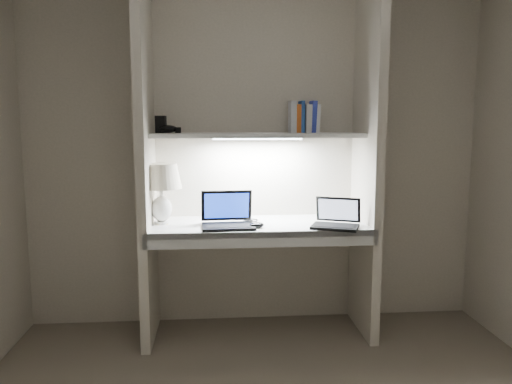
{
  "coord_description": "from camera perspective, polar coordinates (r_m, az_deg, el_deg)",
  "views": [
    {
      "loc": [
        -0.29,
        -2.03,
        1.44
      ],
      "look_at": [
        -0.03,
        1.05,
        1.0
      ],
      "focal_mm": 35.0,
      "sensor_mm": 36.0,
      "label": 1
    }
  ],
  "objects": [
    {
      "name": "alcove_panel_right",
      "position": [
        3.41,
        12.64,
        4.65
      ],
      "size": [
        0.06,
        0.55,
        2.5
      ],
      "primitive_type": "cube",
      "color": "beige",
      "rests_on": "floor"
    },
    {
      "name": "alcove_panel_left",
      "position": [
        3.29,
        -12.51,
        4.54
      ],
      "size": [
        0.06,
        0.55,
        2.5
      ],
      "primitive_type": "cube",
      "color": "beige",
      "rests_on": "floor"
    },
    {
      "name": "laptop_main",
      "position": [
        3.23,
        -3.26,
        -3.03
      ],
      "size": [
        0.34,
        0.3,
        0.22
      ],
      "rotation": [
        0.0,
        0.0,
        0.05
      ],
      "color": "black",
      "rests_on": "desk"
    },
    {
      "name": "speaker",
      "position": [
        3.47,
        -2.59,
        -1.75
      ],
      "size": [
        0.12,
        0.09,
        0.16
      ],
      "primitive_type": "cube",
      "rotation": [
        0.0,
        0.0,
        0.07
      ],
      "color": "silver",
      "rests_on": "desk"
    },
    {
      "name": "cable_coil",
      "position": [
        3.4,
        -0.49,
        -3.24
      ],
      "size": [
        0.1,
        0.1,
        0.01
      ],
      "primitive_type": "torus",
      "rotation": [
        0.0,
        0.0,
        0.21
      ],
      "color": "black",
      "rests_on": "desk"
    },
    {
      "name": "shelf_gadget",
      "position": [
        3.36,
        -10.03,
        7.1
      ],
      "size": [
        0.15,
        0.13,
        0.05
      ],
      "primitive_type": "ellipsoid",
      "rotation": [
        0.0,
        0.0,
        0.44
      ],
      "color": "black",
      "rests_on": "shelf"
    },
    {
      "name": "desk_apron",
      "position": [
        3.09,
        0.72,
        -5.42
      ],
      "size": [
        1.46,
        0.03,
        0.1
      ],
      "primitive_type": "cube",
      "color": "silver",
      "rests_on": "desk"
    },
    {
      "name": "book_row",
      "position": [
        3.5,
        5.48,
        8.45
      ],
      "size": [
        0.21,
        0.14,
        0.22
      ],
      "color": "white",
      "rests_on": "shelf"
    },
    {
      "name": "laptop_netbook",
      "position": [
        3.24,
        9.14,
        -3.22
      ],
      "size": [
        0.36,
        0.34,
        0.18
      ],
      "rotation": [
        0.0,
        0.0,
        -0.39
      ],
      "color": "black",
      "rests_on": "desk"
    },
    {
      "name": "desk",
      "position": [
        3.34,
        0.29,
        -3.89
      ],
      "size": [
        1.4,
        0.55,
        0.04
      ],
      "primitive_type": "cube",
      "color": "white",
      "rests_on": "alcove_panel_left"
    },
    {
      "name": "back_wall",
      "position": [
        3.55,
        -0.09,
        4.97
      ],
      "size": [
        3.2,
        0.01,
        2.5
      ],
      "primitive_type": "cube",
      "color": "beige",
      "rests_on": "floor"
    },
    {
      "name": "table_lamp",
      "position": [
        3.33,
        -10.8,
        0.99
      ],
      "size": [
        0.27,
        0.27,
        0.4
      ],
      "color": "white",
      "rests_on": "desk"
    },
    {
      "name": "shelf_box",
      "position": [
        3.38,
        -10.82,
        7.59
      ],
      "size": [
        0.07,
        0.06,
        0.11
      ],
      "primitive_type": "cube",
      "rotation": [
        0.0,
        0.0,
        -0.17
      ],
      "color": "black",
      "rests_on": "shelf"
    },
    {
      "name": "shelf",
      "position": [
        3.36,
        0.16,
        6.5
      ],
      "size": [
        1.4,
        0.36,
        0.03
      ],
      "primitive_type": "cube",
      "color": "silver",
      "rests_on": "back_wall"
    },
    {
      "name": "sticky_note",
      "position": [
        3.36,
        -10.7,
        -3.59
      ],
      "size": [
        0.08,
        0.08,
        0.0
      ],
      "primitive_type": "cube",
      "rotation": [
        0.0,
        0.0,
        0.22
      ],
      "color": "yellow",
      "rests_on": "desk"
    },
    {
      "name": "mouse",
      "position": [
        3.18,
        0.08,
        -3.81
      ],
      "size": [
        0.12,
        0.1,
        0.04
      ],
      "primitive_type": "ellipsoid",
      "rotation": [
        0.0,
        0.0,
        0.39
      ],
      "color": "black",
      "rests_on": "desk"
    },
    {
      "name": "strip_light",
      "position": [
        3.36,
        0.16,
        6.13
      ],
      "size": [
        0.6,
        0.04,
        0.02
      ],
      "primitive_type": "cube",
      "color": "white",
      "rests_on": "shelf"
    }
  ]
}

